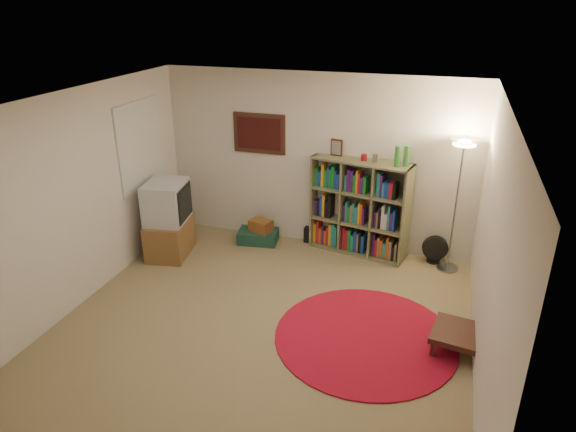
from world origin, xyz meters
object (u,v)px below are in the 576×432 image
floor_lamp (462,163)px  suitcase (258,236)px  bookshelf (358,208)px  side_table (459,334)px  tv_stand (169,220)px  floor_fan (435,249)px

floor_lamp → suitcase: (-2.75, -0.00, -1.40)m
floor_lamp → bookshelf: bearing=172.8°
suitcase → side_table: (2.90, -1.79, 0.11)m
floor_lamp → tv_stand: bearing=-169.0°
tv_stand → side_table: (3.95, -1.06, -0.32)m
side_table → bookshelf: bearing=126.3°
floor_fan → floor_lamp: bearing=-45.0°
side_table → suitcase: bearing=148.3°
suitcase → side_table: 3.41m
floor_fan → side_table: floor_fan is taller
tv_stand → floor_fan: bearing=3.5°
floor_fan → side_table: bearing=-90.7°
bookshelf → tv_stand: 2.68m
bookshelf → floor_lamp: size_ratio=0.92×
floor_lamp → tv_stand: 3.99m
tv_stand → side_table: tv_stand is taller
tv_stand → bookshelf: bearing=9.7°
bookshelf → side_table: 2.47m
floor_lamp → suitcase: floor_lamp is taller
floor_lamp → tv_stand: (-3.80, -0.74, -0.98)m
bookshelf → side_table: bearing=-42.2°
floor_lamp → suitcase: size_ratio=2.89×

